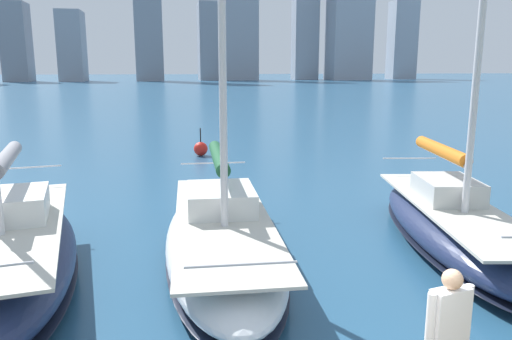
{
  "coord_description": "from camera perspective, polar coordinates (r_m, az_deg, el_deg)",
  "views": [
    {
      "loc": [
        1.89,
        3.55,
        4.42
      ],
      "look_at": [
        -0.02,
        -6.97,
        2.2
      ],
      "focal_mm": 35.0,
      "sensor_mm": 36.0,
      "label": 1
    }
  ],
  "objects": [
    {
      "name": "channel_buoy",
      "position": [
        25.31,
        -6.33,
        2.43
      ],
      "size": [
        0.7,
        0.7,
        1.4
      ],
      "color": "red",
      "rests_on": "ground"
    },
    {
      "name": "sailboat_grey",
      "position": [
        11.34,
        -26.46,
        -8.46
      ],
      "size": [
        3.78,
        8.14,
        9.94
      ],
      "color": "navy",
      "rests_on": "ground"
    },
    {
      "name": "sailboat_orange",
      "position": [
        13.23,
        21.5,
        -5.56
      ],
      "size": [
        3.58,
        8.39,
        11.09
      ],
      "color": "navy",
      "rests_on": "ground"
    },
    {
      "name": "sailboat_forest",
      "position": [
        11.62,
        -3.83,
        -7.28
      ],
      "size": [
        2.99,
        8.92,
        11.95
      ],
      "color": "silver",
      "rests_on": "ground"
    },
    {
      "name": "person_white_shirt",
      "position": [
        6.12,
        21.13,
        -16.37
      ],
      "size": [
        0.61,
        0.28,
        1.69
      ],
      "color": "#2D3347",
      "rests_on": "dock_pier"
    },
    {
      "name": "city_skyline",
      "position": [
        164.02,
        -14.08,
        16.21
      ],
      "size": [
        171.78,
        21.18,
        47.34
      ],
      "color": "#9EA4AE",
      "rests_on": "ground"
    }
  ]
}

